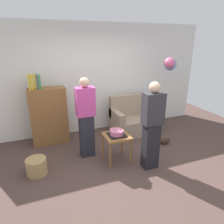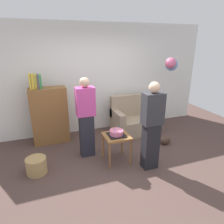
{
  "view_description": "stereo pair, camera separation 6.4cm",
  "coord_description": "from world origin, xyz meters",
  "px_view_note": "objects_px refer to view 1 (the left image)",
  "views": [
    {
      "loc": [
        -1.39,
        -2.86,
        2.25
      ],
      "look_at": [
        -0.07,
        0.59,
        0.95
      ],
      "focal_mm": 32.15,
      "sensor_mm": 36.0,
      "label": 1
    },
    {
      "loc": [
        -1.33,
        -2.88,
        2.25
      ],
      "look_at": [
        -0.07,
        0.59,
        0.95
      ],
      "focal_mm": 32.15,
      "sensor_mm": 36.0,
      "label": 2
    }
  ],
  "objects_px": {
    "person_blowing_candles": "(86,118)",
    "wicker_basket": "(37,166)",
    "balloon_bunch": "(170,64)",
    "bookshelf": "(49,115)",
    "couch": "(133,120)",
    "side_table": "(117,139)",
    "person_holding_cake": "(152,126)",
    "birthday_cake": "(117,133)",
    "handbag": "(165,140)"
  },
  "relations": [
    {
      "from": "handbag",
      "to": "balloon_bunch",
      "type": "distance_m",
      "value": 1.84
    },
    {
      "from": "bookshelf",
      "to": "handbag",
      "type": "height_order",
      "value": "bookshelf"
    },
    {
      "from": "couch",
      "to": "person_blowing_candles",
      "type": "distance_m",
      "value": 1.63
    },
    {
      "from": "birthday_cake",
      "to": "person_holding_cake",
      "type": "bearing_deg",
      "value": -37.87
    },
    {
      "from": "person_blowing_candles",
      "to": "balloon_bunch",
      "type": "xyz_separation_m",
      "value": [
        2.26,
        0.52,
        0.91
      ]
    },
    {
      "from": "birthday_cake",
      "to": "handbag",
      "type": "height_order",
      "value": "birthday_cake"
    },
    {
      "from": "wicker_basket",
      "to": "person_blowing_candles",
      "type": "bearing_deg",
      "value": 17.23
    },
    {
      "from": "side_table",
      "to": "person_holding_cake",
      "type": "bearing_deg",
      "value": -37.87
    },
    {
      "from": "birthday_cake",
      "to": "person_holding_cake",
      "type": "relative_size",
      "value": 0.2
    },
    {
      "from": "wicker_basket",
      "to": "handbag",
      "type": "bearing_deg",
      "value": 2.74
    },
    {
      "from": "person_holding_cake",
      "to": "handbag",
      "type": "bearing_deg",
      "value": -144.73
    },
    {
      "from": "side_table",
      "to": "person_blowing_candles",
      "type": "bearing_deg",
      "value": 138.25
    },
    {
      "from": "couch",
      "to": "handbag",
      "type": "distance_m",
      "value": 0.99
    },
    {
      "from": "person_holding_cake",
      "to": "wicker_basket",
      "type": "relative_size",
      "value": 4.53
    },
    {
      "from": "handbag",
      "to": "couch",
      "type": "bearing_deg",
      "value": 114.51
    },
    {
      "from": "couch",
      "to": "balloon_bunch",
      "type": "xyz_separation_m",
      "value": [
        0.87,
        -0.17,
        1.4
      ]
    },
    {
      "from": "couch",
      "to": "handbag",
      "type": "height_order",
      "value": "couch"
    },
    {
      "from": "couch",
      "to": "wicker_basket",
      "type": "distance_m",
      "value": 2.61
    },
    {
      "from": "couch",
      "to": "wicker_basket",
      "type": "relative_size",
      "value": 3.06
    },
    {
      "from": "bookshelf",
      "to": "birthday_cake",
      "type": "height_order",
      "value": "bookshelf"
    },
    {
      "from": "person_holding_cake",
      "to": "handbag",
      "type": "relative_size",
      "value": 5.82
    },
    {
      "from": "bookshelf",
      "to": "wicker_basket",
      "type": "height_order",
      "value": "bookshelf"
    },
    {
      "from": "couch",
      "to": "side_table",
      "type": "distance_m",
      "value": 1.45
    },
    {
      "from": "person_holding_cake",
      "to": "wicker_basket",
      "type": "xyz_separation_m",
      "value": [
        -2.0,
        0.52,
        -0.68
      ]
    },
    {
      "from": "side_table",
      "to": "balloon_bunch",
      "type": "bearing_deg",
      "value": 28.18
    },
    {
      "from": "side_table",
      "to": "handbag",
      "type": "relative_size",
      "value": 2.01
    },
    {
      "from": "side_table",
      "to": "person_holding_cake",
      "type": "height_order",
      "value": "person_holding_cake"
    },
    {
      "from": "birthday_cake",
      "to": "balloon_bunch",
      "type": "height_order",
      "value": "balloon_bunch"
    },
    {
      "from": "side_table",
      "to": "person_holding_cake",
      "type": "relative_size",
      "value": 0.34
    },
    {
      "from": "couch",
      "to": "person_holding_cake",
      "type": "relative_size",
      "value": 0.67
    },
    {
      "from": "couch",
      "to": "birthday_cake",
      "type": "xyz_separation_m",
      "value": [
        -0.91,
        -1.13,
        0.27
      ]
    },
    {
      "from": "person_holding_cake",
      "to": "couch",
      "type": "bearing_deg",
      "value": -108.62
    },
    {
      "from": "bookshelf",
      "to": "couch",
      "type": "bearing_deg",
      "value": -4.7
    },
    {
      "from": "person_holding_cake",
      "to": "balloon_bunch",
      "type": "bearing_deg",
      "value": -137.13
    },
    {
      "from": "bookshelf",
      "to": "wicker_basket",
      "type": "xyz_separation_m",
      "value": [
        -0.35,
        -1.18,
        -0.53
      ]
    },
    {
      "from": "person_holding_cake",
      "to": "balloon_bunch",
      "type": "height_order",
      "value": "balloon_bunch"
    },
    {
      "from": "birthday_cake",
      "to": "handbag",
      "type": "distance_m",
      "value": 1.43
    },
    {
      "from": "side_table",
      "to": "bookshelf",
      "type": "bearing_deg",
      "value": 131.41
    },
    {
      "from": "couch",
      "to": "birthday_cake",
      "type": "relative_size",
      "value": 3.44
    },
    {
      "from": "bookshelf",
      "to": "birthday_cake",
      "type": "bearing_deg",
      "value": -48.59
    },
    {
      "from": "side_table",
      "to": "person_blowing_candles",
      "type": "height_order",
      "value": "person_blowing_candles"
    },
    {
      "from": "bookshelf",
      "to": "person_blowing_candles",
      "type": "distance_m",
      "value": 1.1
    },
    {
      "from": "side_table",
      "to": "handbag",
      "type": "distance_m",
      "value": 1.39
    },
    {
      "from": "balloon_bunch",
      "to": "birthday_cake",
      "type": "bearing_deg",
      "value": -151.82
    },
    {
      "from": "birthday_cake",
      "to": "balloon_bunch",
      "type": "xyz_separation_m",
      "value": [
        1.78,
        0.95,
        1.13
      ]
    },
    {
      "from": "couch",
      "to": "bookshelf",
      "type": "distance_m",
      "value": 2.09
    },
    {
      "from": "person_blowing_candles",
      "to": "wicker_basket",
      "type": "distance_m",
      "value": 1.25
    },
    {
      "from": "handbag",
      "to": "person_holding_cake",
      "type": "bearing_deg",
      "value": -140.72
    },
    {
      "from": "person_blowing_candles",
      "to": "balloon_bunch",
      "type": "distance_m",
      "value": 2.49
    },
    {
      "from": "birthday_cake",
      "to": "balloon_bunch",
      "type": "relative_size",
      "value": 0.17
    }
  ]
}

